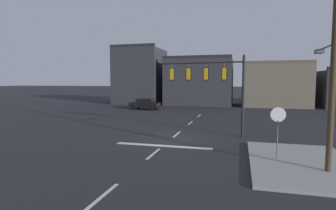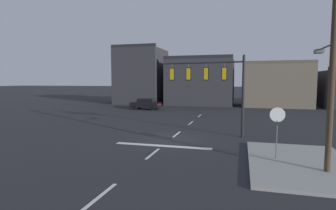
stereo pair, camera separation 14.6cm
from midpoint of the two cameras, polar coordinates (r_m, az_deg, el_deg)
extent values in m
plane|color=#232328|center=(19.71, 0.34, -7.23)|extent=(400.00, 400.00, 0.00)
cube|color=gray|center=(15.50, 25.87, -10.86)|extent=(5.00, 8.00, 0.15)
cube|color=silver|center=(17.83, -1.30, -8.54)|extent=(6.40, 0.50, 0.01)
cube|color=silver|center=(10.75, -13.90, -17.99)|extent=(0.16, 2.40, 0.01)
cube|color=silver|center=(15.98, -3.33, -10.15)|extent=(0.16, 2.40, 0.01)
cube|color=silver|center=(21.61, 1.68, -6.13)|extent=(0.16, 2.40, 0.01)
cube|color=silver|center=(27.40, 4.56, -3.77)|extent=(0.16, 2.40, 0.01)
cube|color=silver|center=(33.27, 6.42, -2.24)|extent=(0.16, 2.40, 0.01)
cylinder|color=black|center=(20.99, 15.27, 1.61)|extent=(0.20, 0.20, 6.00)
cylinder|color=black|center=(21.61, 6.71, 8.78)|extent=(6.49, 0.88, 0.12)
sphere|color=black|center=(21.04, 15.46, 9.93)|extent=(0.18, 0.18, 0.18)
cylinder|color=#56565B|center=(21.19, 11.57, 8.15)|extent=(0.03, 0.03, 0.35)
cube|color=gold|center=(21.16, 11.54, 6.46)|extent=(0.33, 0.27, 0.90)
sphere|color=green|center=(21.30, 11.62, 7.20)|extent=(0.20, 0.20, 0.20)
sphere|color=#2D2314|center=(21.29, 11.60, 6.45)|extent=(0.20, 0.20, 0.20)
sphere|color=black|center=(21.29, 11.59, 5.69)|extent=(0.20, 0.20, 0.20)
cube|color=black|center=(21.14, 11.53, 6.46)|extent=(0.42, 0.08, 1.02)
cylinder|color=#56565B|center=(21.49, 7.81, 8.16)|extent=(0.03, 0.03, 0.35)
cube|color=gold|center=(21.46, 7.79, 6.49)|extent=(0.33, 0.27, 0.90)
sphere|color=green|center=(21.60, 7.88, 7.23)|extent=(0.20, 0.20, 0.20)
sphere|color=#2D2314|center=(21.59, 7.87, 6.48)|extent=(0.20, 0.20, 0.20)
sphere|color=black|center=(21.58, 7.87, 5.74)|extent=(0.20, 0.20, 0.20)
cube|color=black|center=(21.44, 7.78, 6.49)|extent=(0.42, 0.08, 1.02)
cylinder|color=#56565B|center=(21.87, 4.17, 8.14)|extent=(0.03, 0.03, 0.35)
cube|color=gold|center=(21.84, 4.16, 6.50)|extent=(0.33, 0.27, 0.90)
sphere|color=green|center=(21.98, 4.27, 7.22)|extent=(0.20, 0.20, 0.20)
sphere|color=#2D2314|center=(21.97, 4.26, 6.49)|extent=(0.20, 0.20, 0.20)
sphere|color=black|center=(21.96, 4.26, 5.76)|extent=(0.20, 0.20, 0.20)
cube|color=black|center=(21.82, 4.14, 6.50)|extent=(0.42, 0.08, 1.02)
cylinder|color=#56565B|center=(22.34, 0.67, 8.08)|extent=(0.03, 0.03, 0.35)
cube|color=gold|center=(22.31, 0.66, 6.48)|extent=(0.33, 0.27, 0.90)
sphere|color=green|center=(22.44, 0.79, 7.19)|extent=(0.20, 0.20, 0.20)
sphere|color=#2D2314|center=(22.43, 0.78, 6.47)|extent=(0.20, 0.20, 0.20)
sphere|color=black|center=(22.43, 0.78, 5.75)|extent=(0.20, 0.20, 0.20)
cube|color=black|center=(22.29, 0.65, 6.48)|extent=(0.42, 0.08, 1.02)
cylinder|color=#56565B|center=(15.42, 21.67, -6.97)|extent=(0.06, 0.06, 2.15)
cylinder|color=white|center=(15.20, 21.84, -1.89)|extent=(0.76, 0.03, 0.76)
cylinder|color=#B21414|center=(15.21, 21.83, -1.88)|extent=(0.68, 0.03, 0.68)
cube|color=#19592D|center=(15.26, 21.78, -3.56)|extent=(0.02, 0.64, 0.16)
cube|color=black|center=(40.37, -4.99, 0.04)|extent=(4.53, 2.14, 0.70)
cube|color=black|center=(40.26, -4.80, 0.93)|extent=(2.58, 1.79, 0.56)
cube|color=#2D3842|center=(40.58, -5.79, 0.92)|extent=(0.37, 1.53, 0.47)
cube|color=#2D3842|center=(39.79, -3.27, 0.86)|extent=(0.34, 1.53, 0.46)
cylinder|color=black|center=(40.27, -7.37, -0.54)|extent=(0.66, 0.27, 0.64)
cylinder|color=black|center=(41.78, -6.32, -0.33)|extent=(0.66, 0.27, 0.64)
cylinder|color=black|center=(39.05, -3.56, -0.68)|extent=(0.66, 0.27, 0.64)
cylinder|color=black|center=(40.61, -2.63, -0.45)|extent=(0.66, 0.27, 0.64)
sphere|color=silver|center=(40.80, -8.12, 0.13)|extent=(0.16, 0.16, 0.16)
sphere|color=silver|center=(41.82, -7.39, 0.26)|extent=(0.16, 0.16, 0.16)
cube|color=maroon|center=(39.51, -2.11, 0.07)|extent=(0.15, 1.37, 0.12)
cylinder|color=#423323|center=(13.91, 31.09, 6.89)|extent=(0.26, 0.26, 9.62)
cylinder|color=#56565B|center=(15.11, 30.01, 10.46)|extent=(0.08, 2.35, 0.08)
cube|color=slate|center=(16.24, 28.91, 9.80)|extent=(0.36, 0.64, 0.20)
cube|color=#2D2D33|center=(51.95, -5.88, 5.93)|extent=(8.22, 8.50, 10.09)
cube|color=black|center=(48.66, -7.62, 12.24)|extent=(8.22, 0.60, 0.50)
cube|color=#2D2D33|center=(48.94, 6.53, 4.70)|extent=(11.40, 8.18, 7.90)
cube|color=black|center=(45.36, 5.88, 10.00)|extent=(11.40, 0.60, 0.50)
cube|color=#665B4C|center=(48.73, 21.36, 3.75)|extent=(10.42, 8.20, 6.81)
cube|color=brown|center=(45.04, 22.05, 8.31)|extent=(10.42, 0.60, 0.50)
camera|label=1|loc=(0.07, -90.19, -0.02)|focal=29.09mm
camera|label=2|loc=(0.07, 89.81, 0.02)|focal=29.09mm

